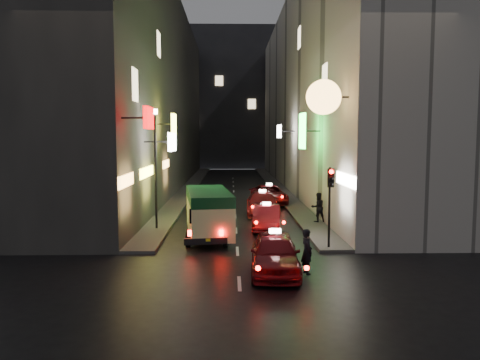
{
  "coord_description": "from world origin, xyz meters",
  "views": [
    {
      "loc": [
        -0.29,
        -11.41,
        4.94
      ],
      "look_at": [
        0.21,
        13.0,
        2.7
      ],
      "focal_mm": 35.0,
      "sensor_mm": 36.0,
      "label": 1
    }
  ],
  "objects": [
    {
      "name": "ground",
      "position": [
        0.0,
        0.0,
        0.0
      ],
      "size": [
        120.0,
        120.0,
        0.0
      ],
      "primitive_type": "plane",
      "color": "black",
      "rests_on": "ground"
    },
    {
      "name": "traffic_light",
      "position": [
        4.0,
        8.47,
        2.69
      ],
      "size": [
        0.26,
        0.43,
        3.5
      ],
      "color": "black",
      "rests_on": "sidewalk_right"
    },
    {
      "name": "taxi_near",
      "position": [
        1.32,
        5.22,
        0.86
      ],
      "size": [
        2.51,
        5.49,
        1.88
      ],
      "color": "maroon",
      "rests_on": "ground"
    },
    {
      "name": "sidewalk_right",
      "position": [
        4.25,
        34.0,
        0.07
      ],
      "size": [
        1.5,
        52.0,
        0.15
      ],
      "primitive_type": "cube",
      "color": "#423F3D",
      "rests_on": "ground"
    },
    {
      "name": "building_far",
      "position": [
        0.0,
        66.0,
        11.0
      ],
      "size": [
        30.0,
        10.0,
        22.0
      ],
      "primitive_type": "cube",
      "color": "#2F2F33",
      "rests_on": "ground"
    },
    {
      "name": "pedestrian_sidewalk",
      "position": [
        4.65,
        14.67,
        1.1
      ],
      "size": [
        0.8,
        0.61,
        1.89
      ],
      "primitive_type": "imported",
      "rotation": [
        0.0,
        0.0,
        3.39
      ],
      "color": "black",
      "rests_on": "sidewalk_right"
    },
    {
      "name": "taxi_second",
      "position": [
        1.64,
        13.27,
        0.76
      ],
      "size": [
        2.4,
        4.96,
        1.7
      ],
      "color": "maroon",
      "rests_on": "ground"
    },
    {
      "name": "building_left",
      "position": [
        -8.0,
        33.99,
        9.0
      ],
      "size": [
        7.62,
        52.0,
        18.0
      ],
      "color": "#3C3A37",
      "rests_on": "ground"
    },
    {
      "name": "taxi_far",
      "position": [
        2.56,
        22.87,
        0.81
      ],
      "size": [
        2.42,
        5.2,
        1.78
      ],
      "color": "maroon",
      "rests_on": "ground"
    },
    {
      "name": "sidewalk_left",
      "position": [
        -4.25,
        34.0,
        0.07
      ],
      "size": [
        1.5,
        52.0,
        0.15
      ],
      "primitive_type": "cube",
      "color": "#423F3D",
      "rests_on": "ground"
    },
    {
      "name": "taxi_third",
      "position": [
        1.75,
        18.07,
        0.84
      ],
      "size": [
        2.3,
        5.35,
        1.85
      ],
      "color": "maroon",
      "rests_on": "ground"
    },
    {
      "name": "lamp_post",
      "position": [
        -4.2,
        13.0,
        3.72
      ],
      "size": [
        0.28,
        0.28,
        6.22
      ],
      "color": "black",
      "rests_on": "sidewalk_left"
    },
    {
      "name": "pedestrian_crossing",
      "position": [
        2.47,
        5.11,
        0.93
      ],
      "size": [
        0.53,
        0.69,
        1.86
      ],
      "primitive_type": "imported",
      "rotation": [
        0.0,
        0.0,
        1.8
      ],
      "color": "black",
      "rests_on": "ground"
    },
    {
      "name": "building_right",
      "position": [
        8.0,
        33.99,
        9.0
      ],
      "size": [
        7.91,
        52.0,
        18.0
      ],
      "color": "#ACA79D",
      "rests_on": "ground"
    },
    {
      "name": "minibus",
      "position": [
        -1.37,
        11.08,
        1.49
      ],
      "size": [
        2.61,
        5.71,
        2.36
      ],
      "color": "#EFE995",
      "rests_on": "ground"
    }
  ]
}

